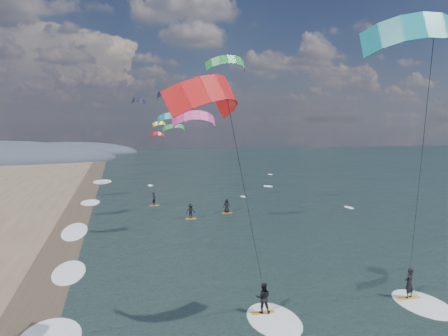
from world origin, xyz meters
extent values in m
cube|color=#382D23|center=(-12.00, 10.00, 0.00)|extent=(3.00, 240.00, 0.00)
ellipsoid|color=#3D4756|center=(-22.00, 120.00, 0.00)|extent=(40.00, 18.00, 7.00)
cube|color=orange|center=(8.25, 6.02, 0.03)|extent=(1.39, 0.42, 0.06)
imported|color=black|center=(8.25, 6.02, 0.92)|extent=(0.73, 0.62, 1.72)
ellipsoid|color=white|center=(8.55, 5.22, 0.00)|extent=(2.60, 4.20, 0.12)
cylinder|color=black|center=(6.25, 3.02, 7.42)|extent=(0.02, 0.02, 14.21)
cube|color=orange|center=(-0.32, 6.14, 0.03)|extent=(1.26, 0.39, 0.06)
imported|color=black|center=(-0.32, 6.14, 0.86)|extent=(0.92, 0.80, 1.60)
ellipsoid|color=white|center=(-0.02, 5.34, 0.00)|extent=(2.60, 4.20, 0.12)
cylinder|color=black|center=(-2.07, 3.14, 6.21)|extent=(0.02, 0.02, 12.03)
cube|color=orange|center=(-0.50, 28.50, 0.03)|extent=(1.10, 0.35, 0.05)
imported|color=black|center=(-0.50, 28.50, 0.80)|extent=(1.02, 0.66, 1.50)
cube|color=orange|center=(3.74, 30.39, 0.03)|extent=(1.10, 0.35, 0.05)
imported|color=black|center=(3.74, 30.39, 0.79)|extent=(0.82, 0.64, 1.49)
cube|color=orange|center=(-3.56, 36.29, 0.03)|extent=(1.10, 0.35, 0.05)
imported|color=black|center=(-3.56, 36.29, 0.80)|extent=(0.57, 0.65, 1.51)
ellipsoid|color=white|center=(-10.80, 15.00, 0.00)|extent=(2.40, 5.40, 0.11)
ellipsoid|color=white|center=(-10.80, 26.00, 0.00)|extent=(2.40, 5.40, 0.11)
ellipsoid|color=white|center=(-10.80, 40.00, 0.00)|extent=(2.40, 5.40, 0.11)
ellipsoid|color=white|center=(-10.80, 58.00, 0.00)|extent=(2.40, 5.40, 0.11)
camera|label=1|loc=(-7.37, -14.47, 10.04)|focal=35.00mm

